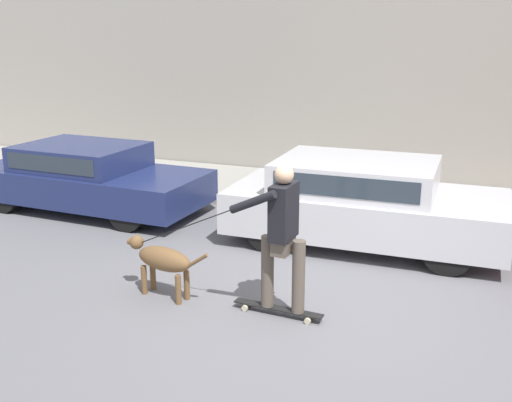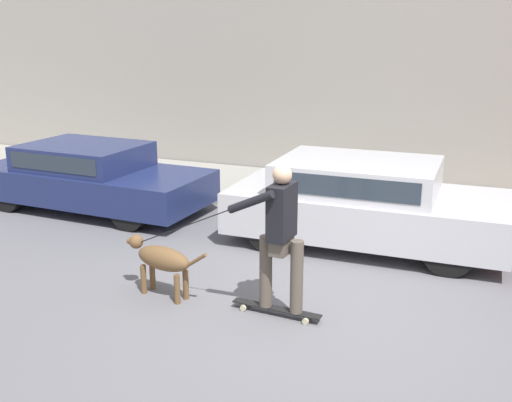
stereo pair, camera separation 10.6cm
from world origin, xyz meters
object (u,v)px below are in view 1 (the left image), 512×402
Objects in this scene: dog at (162,260)px; parked_car_1 at (363,202)px; parked_car_0 at (88,178)px; skateboarder at (282,232)px.

parked_car_1 is at bearing -112.68° from dog.
parked_car_1 is 3.27m from dog.
skateboarder is at bearing -28.65° from parked_car_0.
parked_car_1 reaches higher than parked_car_0.
skateboarder is (-0.34, -2.68, 0.35)m from parked_car_1.
parked_car_0 is 1.78× the size of skateboarder.
parked_car_0 is 5.27m from skateboarder.
parked_car_0 is at bearing -27.45° from skateboarder.
skateboarder reaches higher than dog.
parked_car_1 is at bearing -94.00° from skateboarder.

